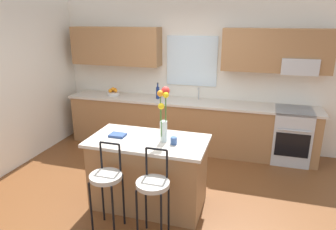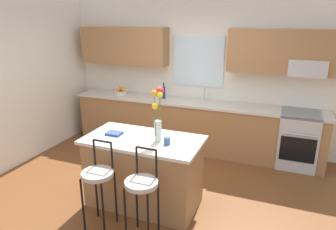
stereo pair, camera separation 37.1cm
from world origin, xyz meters
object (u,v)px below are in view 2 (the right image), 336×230
object	(u,v)px
kitchen_island	(144,171)
bar_stool_near	(98,177)
flower_vase	(158,113)
bottle_olive_oil	(164,92)
bar_stool_middle	(142,187)
cookbook	(114,133)
oven_range	(298,139)
fruit_bowl_oranges	(121,91)
mug_ceramic	(167,141)

from	to	relation	value
kitchen_island	bar_stool_near	distance (m)	0.69
bar_stool_near	flower_vase	size ratio (longest dim) A/B	1.55
bottle_olive_oil	bar_stool_middle	bearing A→B (deg)	-72.84
cookbook	oven_range	bearing A→B (deg)	40.17
kitchen_island	fruit_bowl_oranges	bearing A→B (deg)	126.36
mug_ceramic	fruit_bowl_oranges	size ratio (longest dim) A/B	0.38
flower_vase	fruit_bowl_oranges	xyz separation A→B (m)	(-1.63, 1.93, -0.31)
kitchen_island	cookbook	size ratio (longest dim) A/B	7.39
kitchen_island	bottle_olive_oil	xyz separation A→B (m)	(-0.51, 1.93, 0.58)
kitchen_island	cookbook	world-z (taller)	cookbook
flower_vase	fruit_bowl_oranges	world-z (taller)	flower_vase
bar_stool_near	bar_stool_middle	world-z (taller)	same
bar_stool_near	mug_ceramic	xyz separation A→B (m)	(0.62, 0.55, 0.33)
bar_stool_middle	bottle_olive_oil	distance (m)	2.69
mug_ceramic	kitchen_island	bearing A→B (deg)	170.50
oven_range	bottle_olive_oil	distance (m)	2.45
mug_ceramic	bottle_olive_oil	world-z (taller)	bottle_olive_oil
oven_range	flower_vase	world-z (taller)	flower_vase
bar_stool_middle	cookbook	distance (m)	0.95
kitchen_island	flower_vase	bearing A→B (deg)	0.60
bar_stool_middle	cookbook	xyz separation A→B (m)	(-0.68, 0.60, 0.30)
mug_ceramic	cookbook	xyz separation A→B (m)	(-0.75, 0.04, -0.03)
kitchen_island	fruit_bowl_oranges	distance (m)	2.46
bar_stool_middle	flower_vase	bearing A→B (deg)	96.45
bar_stool_middle	bottle_olive_oil	xyz separation A→B (m)	(-0.79, 2.54, 0.40)
kitchen_island	mug_ceramic	xyz separation A→B (m)	(0.35, -0.06, 0.50)
kitchen_island	flower_vase	size ratio (longest dim) A/B	2.19
bar_stool_near	fruit_bowl_oranges	xyz separation A→B (m)	(-1.15, 2.55, 0.34)
mug_ceramic	cookbook	distance (m)	0.75
bar_stool_middle	mug_ceramic	bearing A→B (deg)	82.52
fruit_bowl_oranges	oven_range	bearing A→B (deg)	-0.51
bar_stool_near	cookbook	xyz separation A→B (m)	(-0.13, 0.60, 0.30)
kitchen_island	mug_ceramic	world-z (taller)	mug_ceramic
bar_stool_near	fruit_bowl_oranges	distance (m)	2.82
bar_stool_near	bar_stool_middle	distance (m)	0.55
bar_stool_near	mug_ceramic	bearing A→B (deg)	41.58
bar_stool_near	bottle_olive_oil	distance (m)	2.59
kitchen_island	cookbook	distance (m)	0.62
fruit_bowl_oranges	bar_stool_near	bearing A→B (deg)	-65.69
oven_range	flower_vase	size ratio (longest dim) A/B	1.37
bottle_olive_oil	oven_range	bearing A→B (deg)	-0.59
flower_vase	fruit_bowl_oranges	size ratio (longest dim) A/B	2.81
oven_range	fruit_bowl_oranges	world-z (taller)	fruit_bowl_oranges
oven_range	cookbook	bearing A→B (deg)	-139.83
kitchen_island	flower_vase	world-z (taller)	flower_vase
bar_stool_near	flower_vase	xyz separation A→B (m)	(0.48, 0.61, 0.65)
kitchen_island	bar_stool_near	bearing A→B (deg)	-114.25
bottle_olive_oil	flower_vase	bearing A→B (deg)	-69.65
fruit_bowl_oranges	bottle_olive_oil	bearing A→B (deg)	-0.29
oven_range	fruit_bowl_oranges	distance (m)	3.34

